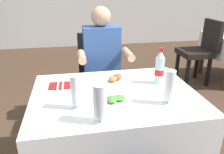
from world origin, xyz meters
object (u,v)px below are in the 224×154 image
Objects in this scene: main_dining_table at (115,113)px; cola_bottle_primary at (160,68)px; seated_diner_far at (103,63)px; plate_far_diner at (115,79)px; napkin_cutlery_set at (61,85)px; beer_glass_left at (76,92)px; beer_glass_middle at (100,104)px; plate_near_camera at (113,100)px; beer_glass_right at (169,88)px; chair_far_diner_seat at (99,74)px; background_chair_left at (201,48)px.

main_dining_table is 0.48m from cola_bottle_primary.
seated_diner_far is (0.02, 0.72, 0.15)m from main_dining_table.
napkin_cutlery_set is (-0.43, -0.02, -0.01)m from plate_far_diner.
main_dining_table is at bearing -164.80° from cola_bottle_primary.
beer_glass_left is 0.39m from napkin_cutlery_set.
beer_glass_middle is at bearing -109.65° from plate_far_diner.
plate_near_camera is 1.17× the size of napkin_cutlery_set.
beer_glass_right is at bearing -100.99° from cola_bottle_primary.
plate_near_camera is 0.99× the size of beer_glass_middle.
chair_far_diner_seat is (0.00, 0.83, -0.01)m from main_dining_table.
beer_glass_middle is at bearing -139.22° from cola_bottle_primary.
main_dining_table is 4.88× the size of plate_far_diner.
main_dining_table is at bearing -91.72° from seated_diner_far.
background_chair_left is at bearing 49.43° from cola_bottle_primary.
plate_near_camera is 0.23× the size of background_chair_left.
beer_glass_left is 0.77× the size of cola_bottle_primary.
seated_diner_far is 1.30× the size of background_chair_left.
chair_far_diner_seat reaches higher than napkin_cutlery_set.
beer_glass_right is (0.30, -0.22, 0.28)m from main_dining_table.
plate_near_camera is at bearing -149.46° from cola_bottle_primary.
main_dining_table is 0.47m from beer_glass_middle.
napkin_cutlery_set is 2.48m from background_chair_left.
plate_far_diner is at bearing 121.35° from beer_glass_right.
main_dining_table is 0.47m from beer_glass_right.
napkin_cutlery_set is (-0.40, -0.53, 0.03)m from seated_diner_far.
plate_near_camera is 0.95× the size of plate_far_diner.
chair_far_diner_seat reaches higher than beer_glass_right.
seated_diner_far reaches higher than beer_glass_middle.
cola_bottle_primary is (0.37, -0.73, 0.30)m from chair_far_diner_seat.
chair_far_diner_seat is 1.82m from background_chair_left.
beer_glass_left is at bearing -73.29° from napkin_cutlery_set.
background_chair_left is at bearing 45.86° from plate_near_camera.
cola_bottle_primary is at bearing -60.99° from seated_diner_far.
beer_glass_left is 0.22× the size of background_chair_left.
chair_far_diner_seat is 4.25× the size of beer_glass_right.
seated_diner_far is at bearing 119.01° from cola_bottle_primary.
napkin_cutlery_set is at bearing 106.71° from beer_glass_left.
beer_glass_right reaches higher than plate_near_camera.
beer_glass_left is 0.95× the size of beer_glass_middle.
beer_glass_left is at bearing -156.89° from cola_bottle_primary.
chair_far_diner_seat is 4.09× the size of plate_far_diner.
plate_near_camera is at bearing -92.10° from chair_far_diner_seat.
cola_bottle_primary is (0.32, -0.11, 0.11)m from plate_far_diner.
cola_bottle_primary is (0.52, 0.45, 0.01)m from beer_glass_middle.
cola_bottle_primary is 1.47× the size of napkin_cutlery_set.
main_dining_table is 1.19× the size of chair_far_diner_seat.
background_chair_left is at bearing 53.49° from beer_glass_right.
beer_glass_left is 0.69m from cola_bottle_primary.
plate_far_diner reaches higher than plate_near_camera.
plate_near_camera is (-0.04, -0.97, 0.19)m from chair_far_diner_seat.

